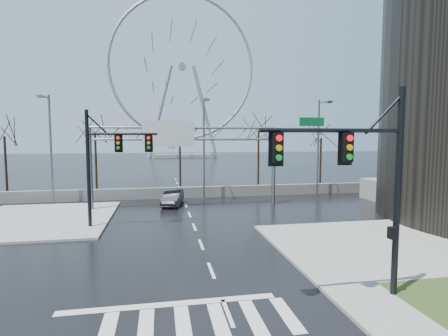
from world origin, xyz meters
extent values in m
plane|color=black|center=(0.00, 0.00, 0.00)|extent=(260.00, 260.00, 0.00)
cube|color=gray|center=(10.00, 2.00, 0.07)|extent=(12.00, 10.00, 0.15)
cube|color=gray|center=(-11.00, 12.00, 0.07)|extent=(10.00, 12.00, 0.15)
cube|color=slate|center=(0.00, 20.00, 0.55)|extent=(52.00, 0.50, 1.10)
cylinder|color=black|center=(6.50, -4.00, 4.00)|extent=(0.24, 0.24, 8.00)
cylinder|color=black|center=(3.80, -4.00, 6.40)|extent=(5.40, 0.16, 0.16)
cube|color=black|center=(4.30, -4.15, 5.80)|extent=(0.35, 0.28, 1.05)
cube|color=black|center=(1.70, -4.15, 5.80)|extent=(0.35, 0.28, 1.05)
cylinder|color=black|center=(-7.00, 9.00, 4.00)|extent=(0.24, 0.24, 8.00)
cylinder|color=black|center=(-4.70, 9.00, 6.40)|extent=(4.60, 0.16, 0.16)
cube|color=black|center=(-5.00, 8.85, 5.80)|extent=(0.35, 0.28, 1.05)
cube|color=black|center=(-3.00, 8.85, 5.80)|extent=(0.35, 0.28, 1.05)
cylinder|color=slate|center=(-8.00, 15.00, 3.50)|extent=(0.36, 0.36, 7.00)
cylinder|color=slate|center=(8.00, 15.00, 3.50)|extent=(0.36, 0.36, 7.00)
cylinder|color=slate|center=(0.00, 15.00, 7.00)|extent=(16.00, 0.20, 0.20)
cylinder|color=slate|center=(0.00, 15.00, 6.00)|extent=(16.00, 0.20, 0.20)
cube|color=#0A4E23|center=(-1.50, 14.85, 6.50)|extent=(4.20, 0.10, 2.00)
cube|color=silver|center=(-1.50, 14.79, 6.50)|extent=(4.40, 0.02, 2.20)
cylinder|color=slate|center=(-12.00, 18.50, 5.00)|extent=(0.20, 0.20, 10.00)
cylinder|color=slate|center=(-12.00, 17.40, 9.70)|extent=(0.12, 2.20, 0.12)
cube|color=slate|center=(-12.00, 16.40, 9.60)|extent=(0.50, 0.70, 0.18)
cylinder|color=slate|center=(2.00, 18.50, 5.00)|extent=(0.20, 0.20, 10.00)
cylinder|color=slate|center=(2.00, 17.40, 9.70)|extent=(0.12, 2.20, 0.12)
cube|color=slate|center=(2.00, 16.40, 9.60)|extent=(0.50, 0.70, 0.18)
cylinder|color=slate|center=(14.00, 18.50, 5.00)|extent=(0.20, 0.20, 10.00)
cylinder|color=slate|center=(14.00, 17.40, 9.70)|extent=(0.12, 2.20, 0.12)
cube|color=slate|center=(14.00, 16.40, 9.60)|extent=(0.50, 0.70, 0.18)
cylinder|color=black|center=(-18.00, 24.00, 3.15)|extent=(0.24, 0.24, 6.30)
cylinder|color=black|center=(-9.00, 23.50, 3.38)|extent=(0.24, 0.24, 6.75)
cylinder|color=black|center=(0.00, 24.50, 2.93)|extent=(0.24, 0.24, 5.85)
cylinder|color=black|center=(9.00, 23.50, 3.51)|extent=(0.24, 0.24, 7.02)
cylinder|color=black|center=(17.00, 24.00, 3.06)|extent=(0.24, 0.24, 6.12)
cube|color=gray|center=(5.00, 95.00, 0.50)|extent=(18.00, 6.00, 1.00)
torus|color=#B2B2B7|center=(5.00, 95.00, 28.00)|extent=(45.00, 1.00, 45.00)
cylinder|color=#B2B2B7|center=(5.00, 95.00, 28.00)|extent=(2.40, 1.50, 2.40)
cylinder|color=#B2B2B7|center=(-2.00, 95.00, 14.00)|extent=(8.28, 1.20, 28.82)
cylinder|color=#B2B2B7|center=(12.00, 95.00, 14.00)|extent=(8.28, 1.20, 28.82)
imported|color=black|center=(-1.16, 16.21, 0.71)|extent=(2.36, 4.50, 1.41)
camera|label=1|loc=(-2.27, -15.57, 6.14)|focal=28.00mm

